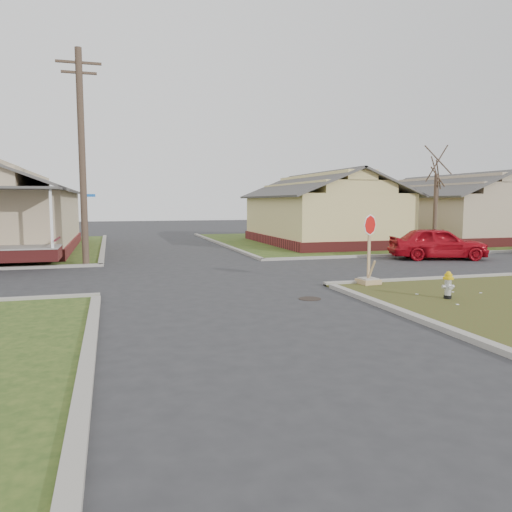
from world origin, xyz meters
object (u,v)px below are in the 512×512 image
object	(u,v)px
stop_sign	(369,269)
red_sedan	(438,243)
fire_hydrant	(448,284)
utility_pole	(82,155)

from	to	relation	value
stop_sign	red_sedan	size ratio (longest dim) A/B	0.51
fire_hydrant	stop_sign	bearing A→B (deg)	121.62
stop_sign	red_sedan	world-z (taller)	stop_sign
stop_sign	red_sedan	distance (m)	9.01
utility_pole	red_sedan	bearing A→B (deg)	-7.08
utility_pole	stop_sign	bearing A→B (deg)	-40.43
fire_hydrant	utility_pole	bearing A→B (deg)	147.98
utility_pole	fire_hydrant	xyz separation A→B (m)	(10.01, -10.67, -4.19)
fire_hydrant	stop_sign	distance (m)	3.01
utility_pole	red_sedan	distance (m)	16.62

